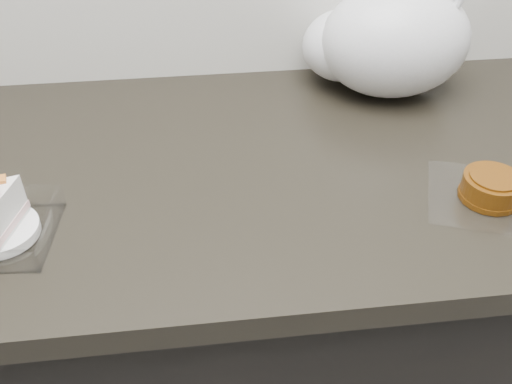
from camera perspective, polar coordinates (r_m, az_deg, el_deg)
name	(u,v)px	position (r m, az deg, el deg)	size (l,w,h in m)	color
counter	(233,338)	(1.23, -2.30, -14.35)	(2.04, 0.64, 0.90)	black
mooncake_wrap	(492,190)	(0.89, 22.51, 0.20)	(0.22, 0.21, 0.04)	white
plastic_bag	(385,41)	(1.10, 12.76, 14.55)	(0.34, 0.27, 0.25)	white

